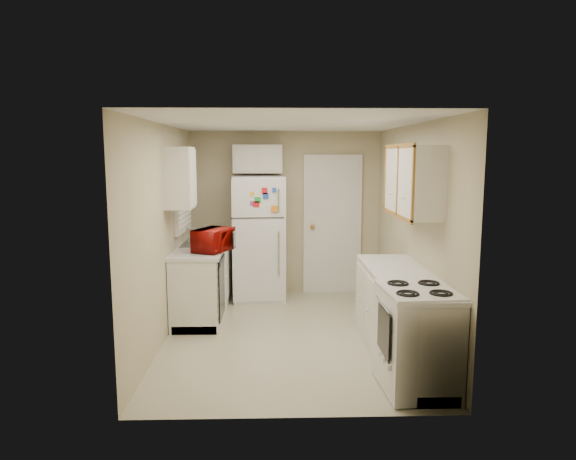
{
  "coord_description": "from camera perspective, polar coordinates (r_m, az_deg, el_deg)",
  "views": [
    {
      "loc": [
        -0.17,
        -5.7,
        2.07
      ],
      "look_at": [
        0.0,
        0.5,
        1.15
      ],
      "focal_mm": 32.0,
      "sensor_mm": 36.0,
      "label": 1
    }
  ],
  "objects": [
    {
      "name": "upper_cabinet_right",
      "position": [
        5.39,
        13.76,
        5.33
      ],
      "size": [
        0.3,
        1.2,
        0.7
      ],
      "primitive_type": "cube",
      "color": "silver",
      "rests_on": "wall_right"
    },
    {
      "name": "window_blinds",
      "position": [
        6.87,
        -11.59,
        4.35
      ],
      "size": [
        0.1,
        0.98,
        1.08
      ],
      "primitive_type": "cube",
      "color": "silver",
      "rests_on": "wall_left"
    },
    {
      "name": "upper_cabinet_left",
      "position": [
        6.02,
        -11.96,
        5.69
      ],
      "size": [
        0.3,
        0.45,
        0.7
      ],
      "primitive_type": "cube",
      "color": "silver",
      "rests_on": "wall_left"
    },
    {
      "name": "wall_left",
      "position": [
        5.89,
        -13.6,
        -0.29
      ],
      "size": [
        3.8,
        3.8,
        0.0
      ],
      "primitive_type": "plane",
      "color": "#BCB18E",
      "rests_on": "floor"
    },
    {
      "name": "interior_door",
      "position": [
        7.68,
        4.94,
        0.55
      ],
      "size": [
        0.86,
        0.06,
        2.08
      ],
      "primitive_type": "cube",
      "color": "silver",
      "rests_on": "floor"
    },
    {
      "name": "dishwasher",
      "position": [
        6.23,
        -7.46,
        -6.31
      ],
      "size": [
        0.03,
        0.58,
        0.72
      ],
      "primitive_type": "cube",
      "color": "black",
      "rests_on": "floor"
    },
    {
      "name": "wall_right",
      "position": [
        5.97,
        13.69,
        -0.17
      ],
      "size": [
        3.8,
        3.8,
        0.0
      ],
      "primitive_type": "plane",
      "color": "#BCB18E",
      "rests_on": "floor"
    },
    {
      "name": "wall_front",
      "position": [
        3.9,
        0.99,
        -4.45
      ],
      "size": [
        2.8,
        2.8,
        0.0
      ],
      "primitive_type": "plane",
      "color": "#BCB18E",
      "rests_on": "floor"
    },
    {
      "name": "refrigerator",
      "position": [
        7.35,
        -3.33,
        -0.88
      ],
      "size": [
        0.78,
        0.76,
        1.76
      ],
      "primitive_type": "cube",
      "rotation": [
        0.0,
        0.0,
        0.08
      ],
      "color": "silver",
      "rests_on": "floor"
    },
    {
      "name": "microwave",
      "position": [
        6.27,
        -8.29,
        -1.01
      ],
      "size": [
        0.57,
        0.46,
        0.33
      ],
      "primitive_type": "imported",
      "rotation": [
        0.0,
        0.0,
        1.15
      ],
      "color": "#970C08",
      "rests_on": "left_counter"
    },
    {
      "name": "sink",
      "position": [
        6.92,
        -9.28,
        -1.75
      ],
      "size": [
        0.54,
        0.74,
        0.16
      ],
      "primitive_type": "cube",
      "color": "gray",
      "rests_on": "left_counter"
    },
    {
      "name": "soap_bottle",
      "position": [
        7.38,
        -9.19,
        -0.01
      ],
      "size": [
        0.09,
        0.09,
        0.18
      ],
      "primitive_type": "imported",
      "rotation": [
        0.0,
        0.0,
        -0.18
      ],
      "color": "silver",
      "rests_on": "left_counter"
    },
    {
      "name": "stove",
      "position": [
        4.75,
        14.1,
        -11.8
      ],
      "size": [
        0.64,
        0.77,
        0.9
      ],
      "primitive_type": "cube",
      "rotation": [
        0.0,
        0.0,
        0.07
      ],
      "color": "silver",
      "rests_on": "floor"
    },
    {
      "name": "left_counter",
      "position": [
        6.85,
        -9.37,
        -5.34
      ],
      "size": [
        0.6,
        1.8,
        0.9
      ],
      "primitive_type": "cube",
      "color": "silver",
      "rests_on": "floor"
    },
    {
      "name": "right_counter",
      "position": [
        5.31,
        12.52,
        -9.52
      ],
      "size": [
        0.6,
        2.0,
        0.9
      ],
      "primitive_type": "cube",
      "color": "silver",
      "rests_on": "floor"
    },
    {
      "name": "cabinet_over_fridge",
      "position": [
        7.45,
        -3.38,
        7.89
      ],
      "size": [
        0.7,
        0.3,
        0.4
      ],
      "primitive_type": "cube",
      "color": "silver",
      "rests_on": "wall_back"
    },
    {
      "name": "ceiling",
      "position": [
        5.71,
        0.14,
        11.76
      ],
      "size": [
        3.8,
        3.8,
        0.0
      ],
      "primitive_type": "plane",
      "color": "white",
      "rests_on": "floor"
    },
    {
      "name": "floor",
      "position": [
        6.06,
        0.13,
        -11.52
      ],
      "size": [
        3.8,
        3.8,
        0.0
      ],
      "primitive_type": "plane",
      "color": "beige",
      "rests_on": "ground"
    },
    {
      "name": "wall_back",
      "position": [
        7.65,
        -0.29,
        1.91
      ],
      "size": [
        2.8,
        2.8,
        0.0
      ],
      "primitive_type": "plane",
      "color": "#BCB18E",
      "rests_on": "floor"
    }
  ]
}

